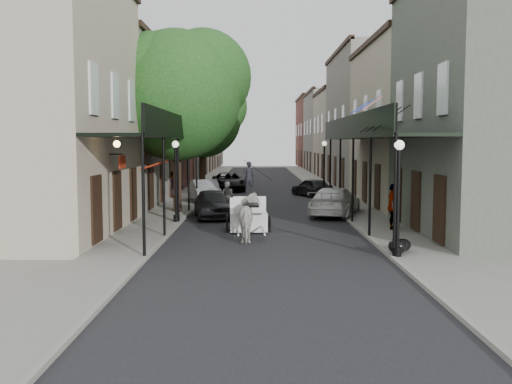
{
  "coord_description": "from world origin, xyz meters",
  "views": [
    {
      "loc": [
        -0.39,
        -20.01,
        3.76
      ],
      "look_at": [
        -0.43,
        4.67,
        1.6
      ],
      "focal_mm": 40.0,
      "sensor_mm": 36.0,
      "label": 1
    }
  ],
  "objects_px": {
    "lamppost_right_near": "(398,196)",
    "car_right_far": "(312,187)",
    "pedestrian_sidewalk_left": "(175,184)",
    "car_left_near": "(213,204)",
    "pedestrian_sidewalk_right": "(393,207)",
    "horse": "(251,217)",
    "carriage": "(248,203)",
    "lamppost_left": "(176,180)",
    "car_right_near": "(335,202)",
    "tree_far": "(207,115)",
    "car_left_mid": "(205,191)",
    "tree_near": "(184,90)",
    "lamppost_right_far": "(324,168)",
    "pedestrian_walking": "(228,196)",
    "car_left_far": "(228,182)"
  },
  "relations": [
    {
      "from": "tree_far",
      "to": "car_right_near",
      "type": "xyz_separation_m",
      "value": [
        7.85,
        -15.18,
        -5.11
      ]
    },
    {
      "from": "lamppost_right_far",
      "to": "car_left_far",
      "type": "bearing_deg",
      "value": 138.15
    },
    {
      "from": "horse",
      "to": "car_right_far",
      "type": "bearing_deg",
      "value": -106.03
    },
    {
      "from": "lamppost_left",
      "to": "pedestrian_sidewalk_left",
      "type": "height_order",
      "value": "lamppost_left"
    },
    {
      "from": "pedestrian_walking",
      "to": "pedestrian_sidewalk_right",
      "type": "distance_m",
      "value": 10.51
    },
    {
      "from": "lamppost_right_near",
      "to": "horse",
      "type": "distance_m",
      "value": 6.03
    },
    {
      "from": "carriage",
      "to": "car_right_far",
      "type": "xyz_separation_m",
      "value": [
        4.22,
        15.05,
        -0.52
      ]
    },
    {
      "from": "lamppost_right_near",
      "to": "pedestrian_sidewalk_left",
      "type": "bearing_deg",
      "value": 117.07
    },
    {
      "from": "car_right_near",
      "to": "car_right_far",
      "type": "distance_m",
      "value": 10.4
    },
    {
      "from": "horse",
      "to": "car_left_near",
      "type": "relative_size",
      "value": 0.51
    },
    {
      "from": "car_left_far",
      "to": "pedestrian_walking",
      "type": "bearing_deg",
      "value": -94.88
    },
    {
      "from": "lamppost_right_far",
      "to": "pedestrian_sidewalk_left",
      "type": "relative_size",
      "value": 2.11
    },
    {
      "from": "pedestrian_sidewalk_right",
      "to": "car_left_near",
      "type": "relative_size",
      "value": 0.46
    },
    {
      "from": "horse",
      "to": "car_right_far",
      "type": "distance_m",
      "value": 18.3
    },
    {
      "from": "lamppost_right_near",
      "to": "carriage",
      "type": "relative_size",
      "value": 1.23
    },
    {
      "from": "tree_near",
      "to": "pedestrian_sidewalk_left",
      "type": "height_order",
      "value": "tree_near"
    },
    {
      "from": "lamppost_left",
      "to": "car_left_far",
      "type": "xyz_separation_m",
      "value": [
        1.5,
        18.0,
        -1.34
      ]
    },
    {
      "from": "horse",
      "to": "tree_far",
      "type": "bearing_deg",
      "value": -84.11
    },
    {
      "from": "carriage",
      "to": "car_right_far",
      "type": "bearing_deg",
      "value": 71.13
    },
    {
      "from": "lamppost_right_near",
      "to": "car_right_near",
      "type": "height_order",
      "value": "lamppost_right_near"
    },
    {
      "from": "pedestrian_sidewalk_left",
      "to": "pedestrian_sidewalk_right",
      "type": "xyz_separation_m",
      "value": [
        11.09,
        -13.75,
        0.08
      ]
    },
    {
      "from": "tree_near",
      "to": "lamppost_left",
      "type": "relative_size",
      "value": 2.6
    },
    {
      "from": "lamppost_right_near",
      "to": "car_right_far",
      "type": "bearing_deg",
      "value": 91.77
    },
    {
      "from": "car_left_near",
      "to": "tree_far",
      "type": "bearing_deg",
      "value": 86.32
    },
    {
      "from": "lamppost_right_far",
      "to": "car_left_near",
      "type": "height_order",
      "value": "lamppost_right_far"
    },
    {
      "from": "pedestrian_sidewalk_left",
      "to": "car_left_near",
      "type": "height_order",
      "value": "pedestrian_sidewalk_left"
    },
    {
      "from": "pedestrian_walking",
      "to": "tree_far",
      "type": "bearing_deg",
      "value": 121.91
    },
    {
      "from": "lamppost_right_near",
      "to": "lamppost_left",
      "type": "distance_m",
      "value": 11.46
    },
    {
      "from": "car_right_far",
      "to": "pedestrian_walking",
      "type": "bearing_deg",
      "value": 31.63
    },
    {
      "from": "lamppost_left",
      "to": "car_right_near",
      "type": "xyz_separation_m",
      "value": [
        7.7,
        3.0,
        -1.32
      ]
    },
    {
      "from": "lamppost_right_far",
      "to": "tree_near",
      "type": "bearing_deg",
      "value": -136.69
    },
    {
      "from": "lamppost_left",
      "to": "pedestrian_walking",
      "type": "relative_size",
      "value": 2.3
    },
    {
      "from": "horse",
      "to": "car_left_far",
      "type": "xyz_separation_m",
      "value": [
        -1.97,
        22.44,
        -0.18
      ]
    },
    {
      "from": "tree_far",
      "to": "carriage",
      "type": "xyz_separation_m",
      "value": [
        3.46,
        -19.83,
        -4.67
      ]
    },
    {
      "from": "lamppost_right_near",
      "to": "carriage",
      "type": "height_order",
      "value": "lamppost_right_near"
    },
    {
      "from": "car_left_near",
      "to": "car_right_near",
      "type": "relative_size",
      "value": 0.84
    },
    {
      "from": "horse",
      "to": "carriage",
      "type": "distance_m",
      "value": 2.81
    },
    {
      "from": "lamppost_right_near",
      "to": "pedestrian_sidewalk_right",
      "type": "relative_size",
      "value": 1.93
    },
    {
      "from": "lamppost_right_near",
      "to": "car_right_near",
      "type": "xyz_separation_m",
      "value": [
        -0.5,
        11.0,
        -1.32
      ]
    },
    {
      "from": "carriage",
      "to": "pedestrian_sidewalk_right",
      "type": "relative_size",
      "value": 1.57
    },
    {
      "from": "car_left_near",
      "to": "car_left_mid",
      "type": "bearing_deg",
      "value": 88.56
    },
    {
      "from": "car_right_far",
      "to": "horse",
      "type": "bearing_deg",
      "value": 52.29
    },
    {
      "from": "pedestrian_sidewalk_right",
      "to": "car_right_far",
      "type": "bearing_deg",
      "value": 20.16
    },
    {
      "from": "horse",
      "to": "pedestrian_sidewalk_right",
      "type": "bearing_deg",
      "value": -163.99
    },
    {
      "from": "lamppost_right_far",
      "to": "horse",
      "type": "bearing_deg",
      "value": -106.04
    },
    {
      "from": "carriage",
      "to": "pedestrian_sidewalk_right",
      "type": "height_order",
      "value": "carriage"
    },
    {
      "from": "car_right_near",
      "to": "pedestrian_sidewalk_right",
      "type": "bearing_deg",
      "value": 125.36
    },
    {
      "from": "car_left_mid",
      "to": "car_right_near",
      "type": "relative_size",
      "value": 0.86
    },
    {
      "from": "horse",
      "to": "car_right_far",
      "type": "relative_size",
      "value": 0.56
    },
    {
      "from": "tree_far",
      "to": "car_right_near",
      "type": "distance_m",
      "value": 17.83
    }
  ]
}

